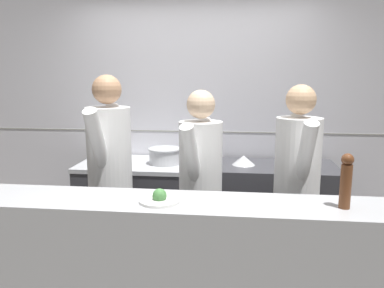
{
  "coord_description": "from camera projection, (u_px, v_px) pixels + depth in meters",
  "views": [
    {
      "loc": [
        0.41,
        -2.46,
        1.73
      ],
      "look_at": [
        0.04,
        0.71,
        1.15
      ],
      "focal_mm": 35.0,
      "sensor_mm": 36.0,
      "label": 1
    }
  ],
  "objects": [
    {
      "name": "wall_back_tiled",
      "position": [
        196.0,
        117.0,
        3.98
      ],
      "size": [
        8.0,
        0.06,
        2.6
      ],
      "color": "silver",
      "rests_on": "ground_plane"
    },
    {
      "name": "oven_range",
      "position": [
        137.0,
        205.0,
        3.8
      ],
      "size": [
        1.1,
        0.71,
        0.89
      ],
      "color": "#38383D",
      "rests_on": "ground_plane"
    },
    {
      "name": "prep_counter",
      "position": [
        263.0,
        210.0,
        3.66
      ],
      "size": [
        1.37,
        0.65,
        0.89
      ],
      "color": "#38383D",
      "rests_on": "ground_plane"
    },
    {
      "name": "pass_counter",
      "position": [
        190.0,
        275.0,
        2.38
      ],
      "size": [
        2.96,
        0.45,
        0.97
      ],
      "color": "#B7BABF",
      "rests_on": "ground_plane"
    },
    {
      "name": "stock_pot",
      "position": [
        112.0,
        154.0,
        3.72
      ],
      "size": [
        0.25,
        0.25,
        0.16
      ],
      "color": "beige",
      "rests_on": "oven_range"
    },
    {
      "name": "sauce_pot",
      "position": [
        165.0,
        155.0,
        3.65
      ],
      "size": [
        0.33,
        0.33,
        0.15
      ],
      "color": "#B7BABF",
      "rests_on": "oven_range"
    },
    {
      "name": "mixing_bowl_steel",
      "position": [
        244.0,
        160.0,
        3.59
      ],
      "size": [
        0.22,
        0.22,
        0.09
      ],
      "color": "#B7BABF",
      "rests_on": "prep_counter"
    },
    {
      "name": "plated_dish_main",
      "position": [
        160.0,
        199.0,
        2.28
      ],
      "size": [
        0.25,
        0.25,
        0.09
      ],
      "color": "white",
      "rests_on": "pass_counter"
    },
    {
      "name": "pepper_mill",
      "position": [
        346.0,
        180.0,
        2.15
      ],
      "size": [
        0.07,
        0.07,
        0.33
      ],
      "color": "brown",
      "rests_on": "pass_counter"
    },
    {
      "name": "chef_head_cook",
      "position": [
        110.0,
        171.0,
        3.03
      ],
      "size": [
        0.37,
        0.76,
        1.74
      ],
      "rotation": [
        0.0,
        0.0,
        -0.05
      ],
      "color": "black",
      "rests_on": "ground_plane"
    },
    {
      "name": "chef_sous",
      "position": [
        201.0,
        184.0,
        2.9
      ],
      "size": [
        0.4,
        0.71,
        1.63
      ],
      "rotation": [
        0.0,
        0.0,
        -0.23
      ],
      "color": "black",
      "rests_on": "ground_plane"
    },
    {
      "name": "chef_line",
      "position": [
        297.0,
        183.0,
        2.84
      ],
      "size": [
        0.36,
        0.73,
        1.67
      ],
      "rotation": [
        0.0,
        0.0,
        0.07
      ],
      "color": "black",
      "rests_on": "ground_plane"
    }
  ]
}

